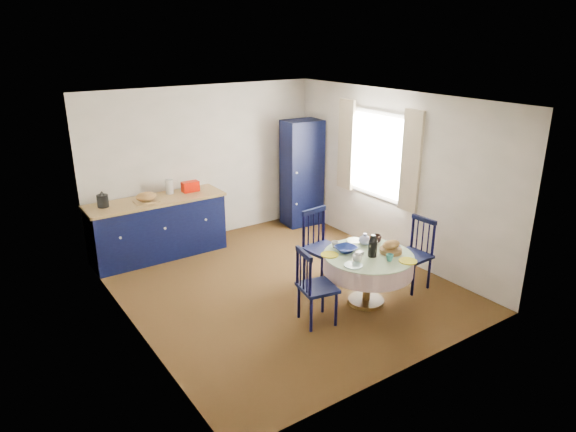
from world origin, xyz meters
name	(u,v)px	position (x,y,z in m)	size (l,w,h in m)	color
floor	(282,285)	(0.00, 0.00, 0.00)	(4.50, 4.50, 0.00)	black
ceiling	(281,99)	(0.00, 0.00, 2.50)	(4.50, 4.50, 0.00)	white
wall_back	(205,164)	(0.00, 2.25, 1.25)	(4.00, 0.02, 2.50)	white
wall_left	(127,230)	(-2.00, 0.00, 1.25)	(0.02, 4.50, 2.50)	white
wall_right	(393,175)	(2.00, 0.00, 1.25)	(0.02, 4.50, 2.50)	white
window	(378,154)	(1.95, 0.30, 1.52)	(0.10, 1.74, 1.45)	white
kitchen_counter	(158,227)	(-1.00, 1.90, 0.47)	(2.05, 0.64, 1.16)	black
pantry_cabinet	(302,173)	(1.66, 1.85, 0.93)	(0.69, 0.52, 1.86)	black
dining_table	(369,263)	(0.63, -1.00, 0.56)	(1.12, 1.12, 0.95)	brown
chair_left	(314,286)	(-0.21, -1.00, 0.48)	(0.47, 0.49, 0.94)	black
chair_far	(321,246)	(0.53, -0.17, 0.52)	(0.50, 0.48, 1.02)	black
chair_right	(414,253)	(1.46, -1.00, 0.49)	(0.43, 0.45, 0.96)	black
mug_a	(357,258)	(0.37, -1.07, 0.72)	(0.11, 0.11, 0.09)	silver
mug_b	(390,258)	(0.70, -1.28, 0.72)	(0.09, 0.09, 0.09)	#307C77
mug_c	(376,239)	(0.97, -0.77, 0.72)	(0.13, 0.13, 0.10)	black
mug_d	(335,245)	(0.42, -0.59, 0.71)	(0.09, 0.09, 0.08)	silver
cobalt_bowl	(346,249)	(0.45, -0.77, 0.70)	(0.27, 0.27, 0.07)	navy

